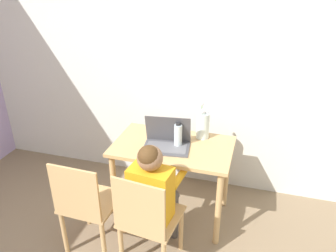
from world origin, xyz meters
TOP-DOWN VIEW (x-y plane):
  - wall_back at (0.00, 2.23)m, footprint 6.40×0.05m
  - dining_table at (-0.00, 1.61)m, footprint 0.98×0.60m
  - chair_occupied at (-0.01, 1.00)m, footprint 0.44×0.44m
  - chair_spare at (-0.51, 1.03)m, footprint 0.41×0.41m
  - person_seated at (-0.00, 1.12)m, footprint 0.35×0.45m
  - laptop at (-0.04, 1.58)m, footprint 0.40×0.30m
  - flower_vase at (0.21, 1.81)m, footprint 0.11×0.11m
  - water_bottle at (0.04, 1.61)m, footprint 0.07×0.07m

SIDE VIEW (x-z plane):
  - chair_occupied at x=-0.01m, z-range 0.02..0.86m
  - chair_spare at x=-0.51m, z-range 0.02..0.86m
  - dining_table at x=0.00m, z-range 0.24..0.96m
  - person_seated at x=0.00m, z-range 0.12..1.13m
  - laptop at x=-0.04m, z-range 0.65..0.90m
  - water_bottle at x=0.04m, z-range 0.71..0.93m
  - flower_vase at x=0.21m, z-range 0.68..1.00m
  - wall_back at x=0.00m, z-range 0.00..2.50m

